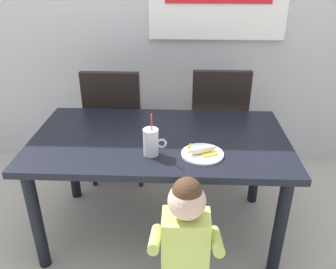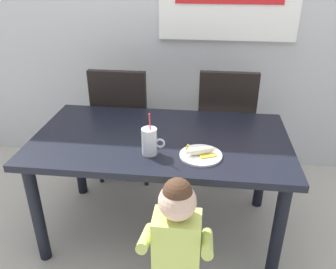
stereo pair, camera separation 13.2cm
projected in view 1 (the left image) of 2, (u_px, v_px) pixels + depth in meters
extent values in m
plane|color=#B7B2A8|center=(161.00, 228.00, 2.39)|extent=(24.00, 24.00, 0.00)
cube|color=black|center=(160.00, 140.00, 2.08)|extent=(1.53, 0.85, 0.04)
cylinder|color=black|center=(36.00, 221.00, 1.96)|extent=(0.07, 0.07, 0.67)
cylinder|color=black|center=(280.00, 228.00, 1.90)|extent=(0.07, 0.07, 0.67)
cylinder|color=black|center=(72.00, 159.00, 2.57)|extent=(0.07, 0.07, 0.67)
cylinder|color=black|center=(257.00, 163.00, 2.52)|extent=(0.07, 0.07, 0.67)
cube|color=black|center=(119.00, 126.00, 2.81)|extent=(0.44, 0.44, 0.06)
cube|color=black|center=(111.00, 104.00, 2.51)|extent=(0.42, 0.05, 0.48)
cylinder|color=black|center=(145.00, 141.00, 3.08)|extent=(0.04, 0.04, 0.42)
cylinder|color=black|center=(103.00, 140.00, 3.10)|extent=(0.04, 0.04, 0.42)
cylinder|color=black|center=(140.00, 164.00, 2.74)|extent=(0.04, 0.04, 0.42)
cylinder|color=black|center=(93.00, 163.00, 2.76)|extent=(0.04, 0.04, 0.42)
cube|color=black|center=(216.00, 124.00, 2.84)|extent=(0.44, 0.44, 0.06)
cube|color=black|center=(221.00, 103.00, 2.54)|extent=(0.42, 0.05, 0.48)
cylinder|color=black|center=(234.00, 140.00, 3.11)|extent=(0.04, 0.04, 0.42)
cylinder|color=black|center=(192.00, 139.00, 3.12)|extent=(0.04, 0.04, 0.42)
cylinder|color=black|center=(240.00, 162.00, 2.77)|extent=(0.04, 0.04, 0.42)
cylinder|color=black|center=(192.00, 161.00, 2.79)|extent=(0.04, 0.04, 0.42)
cube|color=#C6DB66|center=(186.00, 241.00, 1.60)|extent=(0.22, 0.15, 0.30)
sphere|color=beige|center=(187.00, 201.00, 1.50)|extent=(0.17, 0.17, 0.17)
sphere|color=#472D1E|center=(187.00, 192.00, 1.48)|extent=(0.13, 0.13, 0.13)
cylinder|color=#C6DB66|center=(155.00, 239.00, 1.58)|extent=(0.05, 0.24, 0.13)
cylinder|color=#C6DB66|center=(217.00, 241.00, 1.57)|extent=(0.05, 0.24, 0.13)
cylinder|color=silver|center=(151.00, 142.00, 1.85)|extent=(0.08, 0.08, 0.15)
cylinder|color=white|center=(151.00, 147.00, 1.86)|extent=(0.07, 0.07, 0.08)
torus|color=silver|center=(162.00, 143.00, 1.85)|extent=(0.06, 0.01, 0.06)
cylinder|color=#E5333F|center=(152.00, 131.00, 1.81)|extent=(0.01, 0.05, 0.22)
cylinder|color=white|center=(202.00, 154.00, 1.87)|extent=(0.23, 0.23, 0.01)
ellipsoid|color=#F4EAC6|center=(202.00, 150.00, 1.86)|extent=(0.17, 0.10, 0.04)
cube|color=yellow|center=(210.00, 154.00, 1.85)|extent=(0.10, 0.06, 0.01)
cube|color=yellow|center=(203.00, 148.00, 1.91)|extent=(0.10, 0.06, 0.01)
cylinder|color=yellow|center=(189.00, 146.00, 1.83)|extent=(0.03, 0.02, 0.03)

